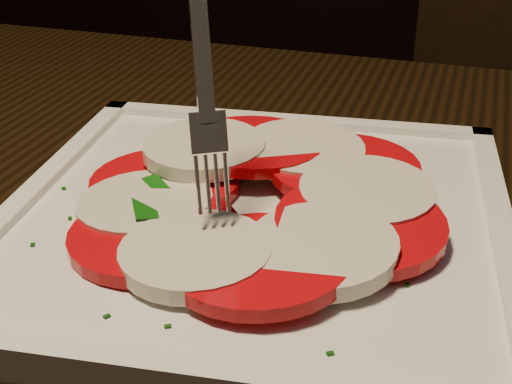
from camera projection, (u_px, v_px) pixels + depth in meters
table at (354, 370)px, 0.49m from camera, size 1.25×0.88×0.75m
plate at (256, 223)px, 0.46m from camera, size 0.33×0.33×0.01m
caprese_salad at (256, 197)px, 0.45m from camera, size 0.26×0.26×0.03m
fork at (199, 41)px, 0.40m from camera, size 0.05×0.07×0.18m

